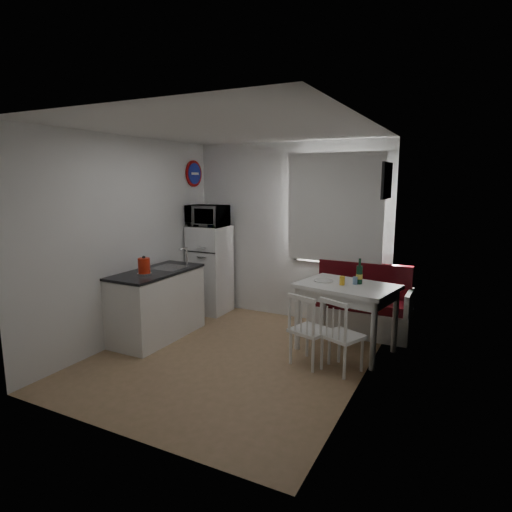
{
  "coord_description": "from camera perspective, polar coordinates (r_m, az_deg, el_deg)",
  "views": [
    {
      "loc": [
        2.4,
        -4.09,
        2.07
      ],
      "look_at": [
        0.08,
        0.5,
        1.14
      ],
      "focal_mm": 30.0,
      "sensor_mm": 36.0,
      "label": 1
    }
  ],
  "objects": [
    {
      "name": "wine_bottle",
      "position": [
        5.25,
        13.63,
        -1.98
      ],
      "size": [
        0.08,
        0.08,
        0.31
      ],
      "primitive_type": null,
      "color": "#133C24",
      "rests_on": "dining_table"
    },
    {
      "name": "window",
      "position": [
        6.07,
        10.57,
        5.87
      ],
      "size": [
        1.22,
        0.06,
        1.47
      ],
      "primitive_type": "cube",
      "color": "white",
      "rests_on": "wall_back"
    },
    {
      "name": "bench",
      "position": [
        6.0,
        13.72,
        -7.07
      ],
      "size": [
        1.32,
        0.51,
        0.95
      ],
      "color": "white",
      "rests_on": "floor"
    },
    {
      "name": "chair_left",
      "position": [
        4.78,
        6.94,
        -8.86
      ],
      "size": [
        0.49,
        0.48,
        0.44
      ],
      "rotation": [
        0.0,
        0.0,
        -0.32
      ],
      "color": "white",
      "rests_on": "floor"
    },
    {
      "name": "picture_frame",
      "position": [
        5.27,
        17.0,
        9.59
      ],
      "size": [
        0.04,
        0.52,
        0.42
      ],
      "primitive_type": "cube",
      "color": "black",
      "rests_on": "wall_right"
    },
    {
      "name": "wall_left",
      "position": [
        5.7,
        -16.64,
        2.06
      ],
      "size": [
        0.02,
        3.5,
        2.6
      ],
      "primitive_type": "cube",
      "color": "white",
      "rests_on": "floor"
    },
    {
      "name": "fridge",
      "position": [
        6.7,
        -6.12,
        -1.8
      ],
      "size": [
        0.54,
        0.54,
        1.36
      ],
      "primitive_type": "cube",
      "color": "white",
      "rests_on": "floor"
    },
    {
      "name": "plate",
      "position": [
        5.32,
        9.0,
        -3.28
      ],
      "size": [
        0.24,
        0.24,
        0.02
      ],
      "primitive_type": "cylinder",
      "color": "white",
      "rests_on": "dining_table"
    },
    {
      "name": "wall_front",
      "position": [
        3.44,
        -18.38,
        -3.21
      ],
      "size": [
        3.0,
        0.02,
        2.6
      ],
      "primitive_type": "cube",
      "color": "white",
      "rests_on": "floor"
    },
    {
      "name": "kitchen_counter",
      "position": [
        5.79,
        -12.97,
        -6.2
      ],
      "size": [
        0.62,
        1.32,
        1.16
      ],
      "color": "white",
      "rests_on": "floor"
    },
    {
      "name": "floor",
      "position": [
        5.17,
        -3.34,
        -13.35
      ],
      "size": [
        3.0,
        3.5,
        0.02
      ],
      "primitive_type": "cube",
      "color": "#91744D",
      "rests_on": "ground"
    },
    {
      "name": "drinking_glass_blue",
      "position": [
        5.24,
        13.07,
        -3.21
      ],
      "size": [
        0.06,
        0.06,
        0.09
      ],
      "primitive_type": "cylinder",
      "color": "#779DCA",
      "rests_on": "dining_table"
    },
    {
      "name": "curtain",
      "position": [
        6.0,
        10.4,
        6.3
      ],
      "size": [
        1.35,
        0.02,
        1.5
      ],
      "primitive_type": "cube",
      "color": "white",
      "rests_on": "wall_back"
    },
    {
      "name": "wall_right",
      "position": [
        4.26,
        14.22,
        -0.48
      ],
      "size": [
        0.02,
        3.5,
        2.6
      ],
      "primitive_type": "cube",
      "color": "white",
      "rests_on": "floor"
    },
    {
      "name": "wall_sign",
      "position": [
        6.76,
        -8.23,
        10.82
      ],
      "size": [
        0.03,
        0.4,
        0.4
      ],
      "primitive_type": "cylinder",
      "rotation": [
        0.0,
        1.57,
        0.0
      ],
      "color": "#1A289E",
      "rests_on": "wall_left"
    },
    {
      "name": "wall_back",
      "position": [
        6.36,
        4.48,
        3.26
      ],
      "size": [
        3.0,
        0.02,
        2.6
      ],
      "primitive_type": "cube",
      "color": "white",
      "rests_on": "floor"
    },
    {
      "name": "dining_table",
      "position": [
        5.24,
        12.03,
        -4.72
      ],
      "size": [
        1.24,
        0.98,
        0.83
      ],
      "rotation": [
        0.0,
        0.0,
        -0.2
      ],
      "color": "white",
      "rests_on": "floor"
    },
    {
      "name": "kettle",
      "position": [
        5.42,
        -14.7,
        -1.29
      ],
      "size": [
        0.18,
        0.18,
        0.23
      ],
      "primitive_type": "cylinder",
      "color": "red",
      "rests_on": "kitchen_counter"
    },
    {
      "name": "chair_right",
      "position": [
        4.67,
        11.21,
        -9.46
      ],
      "size": [
        0.5,
        0.5,
        0.44
      ],
      "rotation": [
        0.0,
        0.0,
        -0.41
      ],
      "color": "white",
      "rests_on": "floor"
    },
    {
      "name": "ceiling",
      "position": [
        4.77,
        -3.67,
        16.61
      ],
      "size": [
        3.0,
        3.5,
        0.02
      ],
      "primitive_type": "cube",
      "color": "white",
      "rests_on": "wall_back"
    },
    {
      "name": "microwave",
      "position": [
        6.53,
        -6.5,
        5.35
      ],
      "size": [
        0.58,
        0.39,
        0.32
      ],
      "primitive_type": "imported",
      "color": "white",
      "rests_on": "fridge"
    },
    {
      "name": "drinking_glass_orange",
      "position": [
        5.17,
        11.41,
        -3.24
      ],
      "size": [
        0.06,
        0.06,
        0.11
      ],
      "primitive_type": "cylinder",
      "color": "yellow",
      "rests_on": "dining_table"
    }
  ]
}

